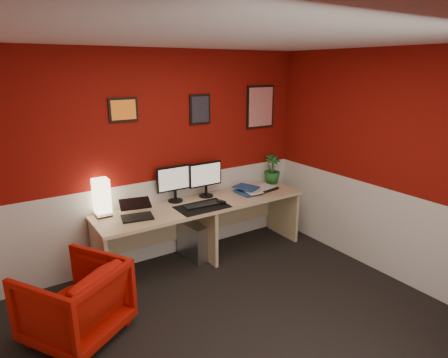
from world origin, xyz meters
TOP-DOWN VIEW (x-y plane):
  - ground at (0.00, 0.00)m, footprint 4.00×3.50m
  - ceiling at (0.00, 0.00)m, footprint 4.00×3.50m
  - wall_back at (0.00, 1.75)m, footprint 4.00×0.01m
  - wall_right at (2.00, 0.00)m, footprint 0.01×3.50m
  - wainscot_back at (0.00, 1.75)m, footprint 4.00×0.01m
  - wainscot_right at (2.00, 0.00)m, footprint 0.01×3.50m
  - desk at (0.44, 1.41)m, footprint 2.60×0.65m
  - shoji_lamp at (-0.69, 1.63)m, footprint 0.16×0.16m
  - laptop at (-0.40, 1.37)m, footprint 0.37×0.29m
  - monitor_left at (0.18, 1.64)m, footprint 0.45×0.06m
  - monitor_right at (0.58, 1.59)m, footprint 0.45×0.06m
  - desk_mat at (0.35, 1.28)m, footprint 0.60×0.38m
  - keyboard at (0.36, 1.31)m, footprint 0.43×0.17m
  - mouse at (0.60, 1.26)m, footprint 0.08×0.11m
  - book_bottom at (0.97, 1.40)m, footprint 0.24×0.31m
  - book_middle at (1.03, 1.38)m, footprint 0.23×0.30m
  - book_top at (1.00, 1.42)m, footprint 0.31×0.36m
  - zen_tray at (1.35, 1.41)m, footprint 0.38×0.30m
  - potted_plant at (1.65, 1.59)m, footprint 0.24×0.24m
  - pc_tower at (0.34, 1.50)m, footprint 0.26×0.47m
  - armchair at (-1.22, 0.77)m, footprint 1.03×1.03m
  - art_left at (-0.35, 1.74)m, footprint 0.32×0.02m
  - art_center at (0.60, 1.74)m, footprint 0.28×0.02m
  - art_right at (1.52, 1.74)m, footprint 0.44×0.02m

SIDE VIEW (x-z plane):
  - ground at x=0.00m, z-range -0.01..0.01m
  - pc_tower at x=0.34m, z-range 0.00..0.45m
  - armchair at x=-1.22m, z-range 0.00..0.69m
  - desk at x=0.44m, z-range 0.00..0.73m
  - wainscot_back at x=0.00m, z-range 0.00..1.00m
  - wainscot_right at x=2.00m, z-range 0.00..1.00m
  - desk_mat at x=0.35m, z-range 0.73..0.74m
  - book_bottom at x=0.97m, z-range 0.73..0.76m
  - keyboard at x=0.36m, z-range 0.74..0.75m
  - zen_tray at x=1.35m, z-range 0.73..0.76m
  - mouse at x=0.60m, z-range 0.74..0.77m
  - book_middle at x=1.03m, z-range 0.76..0.78m
  - book_top at x=1.00m, z-range 0.78..0.81m
  - laptop at x=-0.40m, z-range 0.73..0.95m
  - shoji_lamp at x=-0.69m, z-range 0.73..1.13m
  - potted_plant at x=1.65m, z-range 0.73..1.13m
  - monitor_left at x=0.18m, z-range 0.73..1.31m
  - monitor_right at x=0.58m, z-range 0.73..1.31m
  - wall_back at x=0.00m, z-range 0.00..2.50m
  - wall_right at x=2.00m, z-range 0.00..2.50m
  - art_right at x=1.52m, z-range 1.50..2.06m
  - art_center at x=0.60m, z-range 1.62..1.98m
  - art_left at x=-0.35m, z-range 1.72..1.98m
  - ceiling at x=0.00m, z-range 2.50..2.50m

